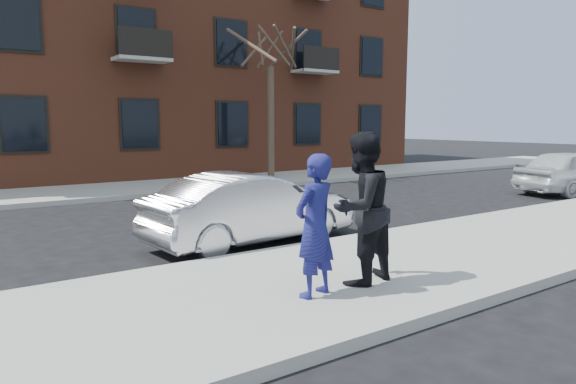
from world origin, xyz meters
TOP-DOWN VIEW (x-y plane):
  - ground at (0.00, 0.00)m, footprint 100.00×100.00m
  - near_sidewalk at (0.00, -0.25)m, footprint 50.00×3.50m
  - near_curb at (0.00, 1.55)m, footprint 50.00×0.10m
  - far_sidewalk at (0.00, 11.25)m, footprint 50.00×3.50m
  - far_curb at (0.00, 9.45)m, footprint 50.00×0.10m
  - apartment_building at (2.00, 18.00)m, footprint 24.30×10.30m
  - street_tree at (4.50, 11.00)m, footprint 3.60×3.60m
  - silver_sedan at (-1.28, 2.59)m, footprint 4.20×1.82m
  - white_car at (10.72, 2.69)m, footprint 4.38×2.33m
  - man_hoodie at (-2.36, -0.77)m, footprint 0.73×0.57m
  - man_peacoat at (-1.55, -0.69)m, footprint 1.09×0.92m

SIDE VIEW (x-z plane):
  - ground at x=0.00m, z-range 0.00..0.00m
  - near_sidewalk at x=0.00m, z-range 0.00..0.15m
  - near_curb at x=0.00m, z-range 0.00..0.15m
  - far_sidewalk at x=0.00m, z-range 0.00..0.15m
  - far_curb at x=0.00m, z-range 0.00..0.15m
  - silver_sedan at x=-1.28m, z-range 0.00..1.34m
  - white_car at x=10.72m, z-range 0.00..1.42m
  - man_hoodie at x=-2.36m, z-range 0.15..1.90m
  - man_peacoat at x=-1.55m, z-range 0.15..2.15m
  - street_tree at x=4.50m, z-range 2.12..8.92m
  - apartment_building at x=2.00m, z-range 0.01..12.31m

